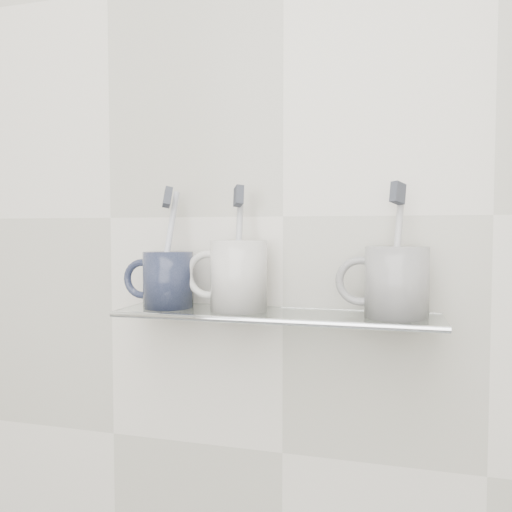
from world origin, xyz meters
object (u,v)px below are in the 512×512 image
(shelf_glass, at_px, (275,315))
(mug_center, at_px, (239,275))
(mug_right, at_px, (397,282))
(mug_left, at_px, (168,280))

(shelf_glass, relative_size, mug_center, 4.50)
(shelf_glass, bearing_deg, mug_right, 1.58)
(mug_center, distance_m, mug_right, 0.24)
(mug_center, bearing_deg, mug_left, 157.45)
(mug_left, height_order, mug_right, mug_right)
(mug_right, bearing_deg, mug_center, 162.28)
(shelf_glass, relative_size, mug_left, 5.44)
(mug_right, bearing_deg, shelf_glass, 163.86)
(mug_left, distance_m, mug_center, 0.12)
(mug_left, bearing_deg, shelf_glass, -5.79)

